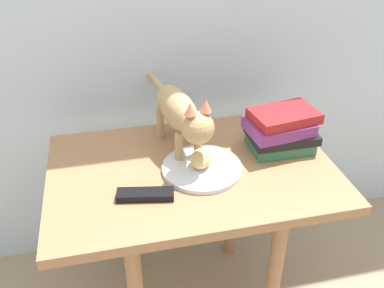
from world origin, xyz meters
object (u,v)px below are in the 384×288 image
(side_table, at_px, (192,191))
(bread_roll, at_px, (201,159))
(tv_remote, at_px, (145,195))
(book_stack, at_px, (281,130))
(plate, at_px, (202,168))
(cat, at_px, (181,113))

(side_table, distance_m, bread_roll, 0.13)
(bread_roll, bearing_deg, tv_remote, -152.46)
(book_stack, distance_m, tv_remote, 0.46)
(plate, bearing_deg, cat, 108.72)
(bread_roll, relative_size, cat, 0.17)
(tv_remote, bearing_deg, side_table, 46.15)
(book_stack, bearing_deg, plate, -167.37)
(side_table, xyz_separation_m, book_stack, (0.28, 0.04, 0.15))
(bread_roll, height_order, cat, cat)
(side_table, xyz_separation_m, tv_remote, (-0.15, -0.11, 0.10))
(bread_roll, distance_m, tv_remote, 0.20)
(book_stack, bearing_deg, side_table, -172.38)
(bread_roll, height_order, tv_remote, bread_roll)
(plate, relative_size, bread_roll, 2.88)
(side_table, relative_size, cat, 1.74)
(bread_roll, distance_m, book_stack, 0.27)
(bread_roll, bearing_deg, side_table, 140.56)
(side_table, height_order, cat, cat)
(tv_remote, bearing_deg, plate, 37.08)
(plate, height_order, book_stack, book_stack)
(side_table, distance_m, book_stack, 0.33)
(plate, xyz_separation_m, book_stack, (0.26, 0.06, 0.06))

